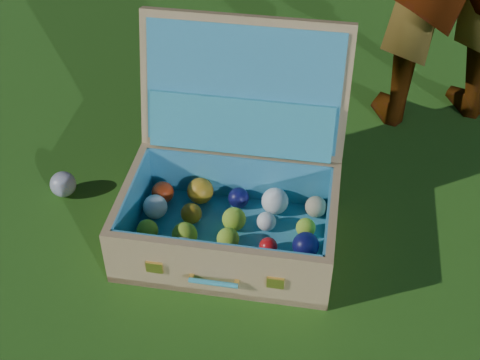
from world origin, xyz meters
name	(u,v)px	position (x,y,z in m)	size (l,w,h in m)	color
ground	(239,224)	(0.00, 0.00, 0.00)	(60.00, 60.00, 0.00)	#215114
stray_ball	(63,184)	(-0.54, -0.10, 0.04)	(0.08, 0.08, 0.08)	#4577B5
suitcase	(232,182)	(-0.02, 0.00, 0.16)	(0.70, 0.66, 0.55)	tan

